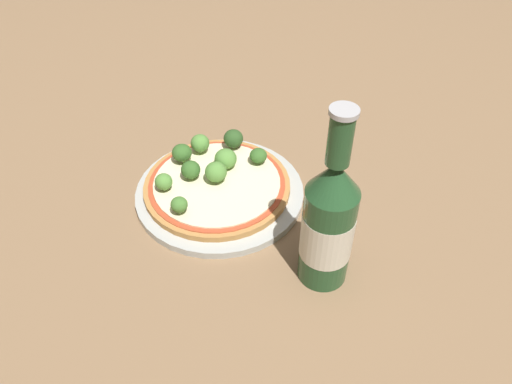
{
  "coord_description": "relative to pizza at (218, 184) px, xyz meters",
  "views": [
    {
      "loc": [
        0.44,
        -0.41,
        0.54
      ],
      "look_at": [
        0.1,
        -0.01,
        0.06
      ],
      "focal_mm": 35.0,
      "sensor_mm": 36.0,
      "label": 1
    }
  ],
  "objects": [
    {
      "name": "ground_plane",
      "position": [
        -0.01,
        -0.0,
        -0.02
      ],
      "size": [
        3.0,
        3.0,
        0.0
      ],
      "primitive_type": "plane",
      "color": "#846647"
    },
    {
      "name": "broccoli_floret_7",
      "position": [
        -0.04,
        -0.02,
        0.03
      ],
      "size": [
        0.03,
        0.03,
        0.03
      ],
      "color": "#89A866",
      "rests_on": "pizza"
    },
    {
      "name": "broccoli_floret_1",
      "position": [
        -0.01,
        0.03,
        0.02
      ],
      "size": [
        0.04,
        0.04,
        0.03
      ],
      "color": "#89A866",
      "rests_on": "pizza"
    },
    {
      "name": "broccoli_floret_8",
      "position": [
        -0.0,
        -0.01,
        0.03
      ],
      "size": [
        0.03,
        0.03,
        0.04
      ],
      "color": "#89A866",
      "rests_on": "pizza"
    },
    {
      "name": "broccoli_floret_0",
      "position": [
        -0.08,
        -0.0,
        0.03
      ],
      "size": [
        0.03,
        0.03,
        0.03
      ],
      "color": "#89A866",
      "rests_on": "pizza"
    },
    {
      "name": "broccoli_floret_2",
      "position": [
        -0.04,
        0.08,
        0.03
      ],
      "size": [
        0.03,
        0.03,
        0.03
      ],
      "color": "#89A866",
      "rests_on": "pizza"
    },
    {
      "name": "beer_bottle",
      "position": [
        0.22,
        -0.03,
        0.08
      ],
      "size": [
        0.07,
        0.07,
        0.26
      ],
      "color": "#234C28",
      "rests_on": "ground_plane"
    },
    {
      "name": "pizza",
      "position": [
        0.0,
        0.0,
        0.0
      ],
      "size": [
        0.23,
        0.23,
        0.01
      ],
      "color": "#B77F42",
      "rests_on": "plate"
    },
    {
      "name": "plate",
      "position": [
        0.01,
        -0.01,
        -0.01
      ],
      "size": [
        0.27,
        0.27,
        0.01
      ],
      "color": "#B2B7B2",
      "rests_on": "ground_plane"
    },
    {
      "name": "broccoli_floret_5",
      "position": [
        0.02,
        0.07,
        0.02
      ],
      "size": [
        0.03,
        0.03,
        0.03
      ],
      "color": "#89A866",
      "rests_on": "pizza"
    },
    {
      "name": "broccoli_floret_6",
      "position": [
        -0.05,
        -0.07,
        0.02
      ],
      "size": [
        0.03,
        0.03,
        0.03
      ],
      "color": "#89A866",
      "rests_on": "pizza"
    },
    {
      "name": "broccoli_floret_3",
      "position": [
        0.01,
        -0.09,
        0.02
      ],
      "size": [
        0.02,
        0.02,
        0.03
      ],
      "color": "#89A866",
      "rests_on": "pizza"
    },
    {
      "name": "broccoli_floret_4",
      "position": [
        -0.07,
        0.03,
        0.03
      ],
      "size": [
        0.03,
        0.03,
        0.03
      ],
      "color": "#89A866",
      "rests_on": "pizza"
    }
  ]
}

